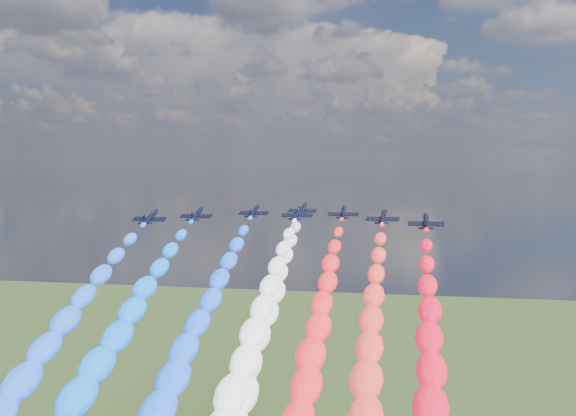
# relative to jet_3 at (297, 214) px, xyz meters

# --- Properties ---
(jet_0) EXTENTS (8.24, 11.22, 5.63)m
(jet_0) POSITION_rel_jet_3_xyz_m (-33.61, -17.90, 0.00)
(jet_0) COLOR black
(trail_0) EXTENTS (7.17, 104.36, 50.28)m
(trail_0) POSITION_rel_jet_3_xyz_m (-33.61, -70.91, -22.97)
(trail_0) COLOR blue
(jet_1) EXTENTS (8.24, 11.21, 5.63)m
(jet_1) POSITION_rel_jet_3_xyz_m (-25.20, -7.20, 0.00)
(jet_1) COLOR black
(trail_1) EXTENTS (7.17, 104.36, 50.28)m
(trail_1) POSITION_rel_jet_3_xyz_m (-25.20, -60.21, -22.97)
(trail_1) COLOR #0568FF
(jet_2) EXTENTS (8.55, 11.44, 5.63)m
(jet_2) POSITION_rel_jet_3_xyz_m (-13.01, 5.65, 0.00)
(jet_2) COLOR black
(trail_2) EXTENTS (7.17, 104.36, 50.28)m
(trail_2) POSITION_rel_jet_3_xyz_m (-13.01, -47.37, -22.97)
(trail_2) COLOR #1551FF
(jet_3) EXTENTS (8.31, 11.27, 5.63)m
(jet_3) POSITION_rel_jet_3_xyz_m (0.00, 0.00, 0.00)
(jet_3) COLOR black
(trail_3) EXTENTS (7.17, 104.36, 50.28)m
(trail_3) POSITION_rel_jet_3_xyz_m (0.00, -53.01, -22.97)
(trail_3) COLOR white
(jet_4) EXTENTS (8.46, 11.37, 5.63)m
(jet_4) POSITION_rel_jet_3_xyz_m (-1.29, 16.69, 0.00)
(jet_4) COLOR black
(trail_4) EXTENTS (7.17, 104.36, 50.28)m
(trail_4) POSITION_rel_jet_3_xyz_m (-1.29, -36.33, -22.97)
(trail_4) COLOR white
(jet_5) EXTENTS (8.54, 11.43, 5.63)m
(jet_5) POSITION_rel_jet_3_xyz_m (11.47, 6.07, 0.00)
(jet_5) COLOR black
(trail_5) EXTENTS (7.17, 104.36, 50.28)m
(trail_5) POSITION_rel_jet_3_xyz_m (11.47, -46.94, -22.97)
(trail_5) COLOR red
(jet_6) EXTENTS (8.86, 11.66, 5.63)m
(jet_6) POSITION_rel_jet_3_xyz_m (22.55, -6.75, 0.00)
(jet_6) COLOR black
(trail_6) EXTENTS (7.17, 104.36, 50.28)m
(trail_6) POSITION_rel_jet_3_xyz_m (22.55, -59.76, -22.97)
(trail_6) COLOR #F7342A
(jet_7) EXTENTS (8.25, 11.23, 5.63)m
(jet_7) POSITION_rel_jet_3_xyz_m (32.74, -18.06, 0.00)
(jet_7) COLOR black
(trail_7) EXTENTS (7.17, 104.36, 50.28)m
(trail_7) POSITION_rel_jet_3_xyz_m (32.74, -71.07, -22.97)
(trail_7) COLOR red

